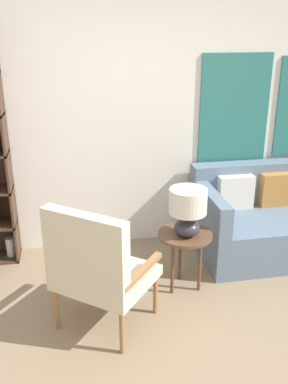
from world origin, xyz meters
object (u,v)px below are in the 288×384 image
(armchair, at_px, (96,265))
(table_lamp, at_px, (188,208))
(side_table, at_px, (185,240))
(couch, at_px, (281,219))

(armchair, bearing_deg, table_lamp, 27.03)
(armchair, distance_m, side_table, 0.89)
(couch, bearing_deg, table_lamp, -154.15)
(side_table, distance_m, table_lamp, 0.31)
(armchair, height_order, couch, armchair)
(armchair, relative_size, couch, 0.58)
(side_table, bearing_deg, table_lamp, -84.10)
(table_lamp, bearing_deg, armchair, -152.97)
(side_table, xyz_separation_m, table_lamp, (0.00, -0.04, 0.31))
(couch, distance_m, table_lamp, 1.36)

